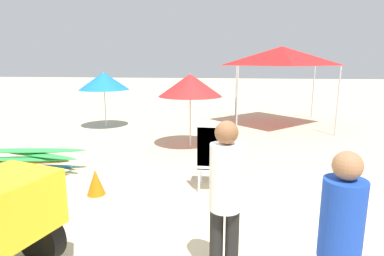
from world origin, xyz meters
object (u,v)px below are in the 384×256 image
(beach_umbrella_left, at_px, (104,81))
(traffic_cone_near, at_px, (96,182))
(stacked_plastic_chairs, at_px, (211,151))
(lifeguard_near_right, at_px, (225,194))
(beach_umbrella_mid, at_px, (190,85))
(popup_canopy, at_px, (282,56))
(surfboard_pile, at_px, (25,159))
(lifeguard_near_left, at_px, (340,240))

(beach_umbrella_left, xyz_separation_m, traffic_cone_near, (2.03, -5.58, -1.41))
(beach_umbrella_left, bearing_deg, stacked_plastic_chairs, -52.12)
(beach_umbrella_left, bearing_deg, traffic_cone_near, -70.04)
(lifeguard_near_right, bearing_deg, beach_umbrella_mid, 100.89)
(lifeguard_near_right, xyz_separation_m, beach_umbrella_mid, (-1.03, 5.34, 0.68))
(popup_canopy, xyz_separation_m, beach_umbrella_left, (-6.08, -1.21, -0.84))
(surfboard_pile, bearing_deg, lifeguard_near_right, -35.52)
(stacked_plastic_chairs, relative_size, popup_canopy, 0.41)
(surfboard_pile, distance_m, beach_umbrella_mid, 4.24)
(stacked_plastic_chairs, bearing_deg, beach_umbrella_left, 127.88)
(surfboard_pile, xyz_separation_m, beach_umbrella_left, (-0.00, 4.55, 1.39))
(lifeguard_near_left, distance_m, lifeguard_near_right, 1.10)
(beach_umbrella_mid, bearing_deg, beach_umbrella_left, 145.14)
(lifeguard_near_right, relative_size, beach_umbrella_mid, 0.88)
(popup_canopy, bearing_deg, traffic_cone_near, -120.84)
(surfboard_pile, distance_m, popup_canopy, 8.67)
(lifeguard_near_right, height_order, traffic_cone_near, lifeguard_near_right)
(popup_canopy, bearing_deg, lifeguard_near_right, -101.35)
(traffic_cone_near, bearing_deg, surfboard_pile, 153.05)
(stacked_plastic_chairs, height_order, lifeguard_near_left, lifeguard_near_left)
(stacked_plastic_chairs, height_order, lifeguard_near_right, lifeguard_near_right)
(beach_umbrella_left, distance_m, beach_umbrella_mid, 4.00)
(surfboard_pile, height_order, popup_canopy, popup_canopy)
(beach_umbrella_mid, bearing_deg, lifeguard_near_left, -72.22)
(surfboard_pile, bearing_deg, stacked_plastic_chairs, -8.75)
(lifeguard_near_left, height_order, popup_canopy, popup_canopy)
(lifeguard_near_left, height_order, beach_umbrella_mid, beach_umbrella_mid)
(beach_umbrella_mid, bearing_deg, surfboard_pile, -145.33)
(traffic_cone_near, bearing_deg, beach_umbrella_mid, 69.19)
(lifeguard_near_right, height_order, beach_umbrella_mid, beach_umbrella_mid)
(beach_umbrella_left, bearing_deg, beach_umbrella_mid, -34.86)
(popup_canopy, relative_size, beach_umbrella_mid, 1.58)
(popup_canopy, bearing_deg, surfboard_pile, -136.55)
(stacked_plastic_chairs, xyz_separation_m, beach_umbrella_left, (-4.02, 5.17, 0.89))
(traffic_cone_near, bearing_deg, lifeguard_near_left, -40.30)
(surfboard_pile, bearing_deg, popup_canopy, 43.45)
(lifeguard_near_left, bearing_deg, beach_umbrella_left, 122.15)
(surfboard_pile, relative_size, lifeguard_near_right, 1.48)
(lifeguard_near_right, distance_m, beach_umbrella_left, 8.78)
(surfboard_pile, bearing_deg, beach_umbrella_left, 90.02)
(beach_umbrella_mid, bearing_deg, lifeguard_near_right, -79.11)
(stacked_plastic_chairs, height_order, beach_umbrella_left, beach_umbrella_left)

